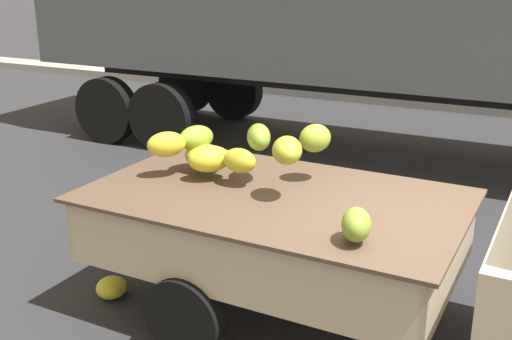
% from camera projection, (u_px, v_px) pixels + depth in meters
% --- Properties ---
extents(fallen_banana_bunch_near_tailgate, '(0.41, 0.42, 0.17)m').
position_uv_depth(fallen_banana_bunch_near_tailgate, '(111.00, 288.00, 5.59)').
color(fallen_banana_bunch_near_tailgate, yellow).
rests_on(fallen_banana_bunch_near_tailgate, ground).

